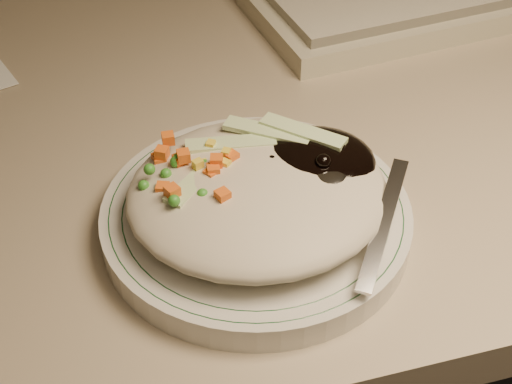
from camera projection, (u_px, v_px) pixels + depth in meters
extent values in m
cube|color=gray|center=(257.00, 99.00, 0.72)|extent=(1.40, 0.70, 0.04)
cylinder|color=silver|center=(256.00, 218.00, 0.54)|extent=(0.23, 0.23, 0.02)
torus|color=#144723|center=(256.00, 208.00, 0.53)|extent=(0.22, 0.22, 0.00)
torus|color=#144723|center=(256.00, 208.00, 0.53)|extent=(0.20, 0.20, 0.00)
ellipsoid|color=#AEA48D|center=(258.00, 192.00, 0.52)|extent=(0.19, 0.18, 0.04)
ellipsoid|color=black|center=(310.00, 164.00, 0.53)|extent=(0.10, 0.09, 0.03)
ellipsoid|color=orange|center=(191.00, 183.00, 0.52)|extent=(0.08, 0.08, 0.02)
sphere|color=black|center=(272.00, 162.00, 0.52)|extent=(0.01, 0.01, 0.01)
sphere|color=black|center=(307.00, 151.00, 0.53)|extent=(0.01, 0.01, 0.01)
sphere|color=black|center=(339.00, 148.00, 0.53)|extent=(0.01, 0.01, 0.01)
sphere|color=black|center=(324.00, 145.00, 0.54)|extent=(0.01, 0.01, 0.01)
sphere|color=black|center=(323.00, 162.00, 0.51)|extent=(0.01, 0.01, 0.01)
sphere|color=black|center=(306.00, 157.00, 0.53)|extent=(0.01, 0.01, 0.01)
sphere|color=black|center=(316.00, 146.00, 0.54)|extent=(0.01, 0.01, 0.01)
cube|color=orange|center=(183.00, 156.00, 0.51)|extent=(0.01, 0.01, 0.01)
cube|color=orange|center=(212.00, 183.00, 0.51)|extent=(0.01, 0.01, 0.01)
cube|color=orange|center=(162.00, 153.00, 0.52)|extent=(0.01, 0.01, 0.01)
cube|color=orange|center=(217.00, 161.00, 0.51)|extent=(0.01, 0.01, 0.01)
cube|color=orange|center=(214.00, 171.00, 0.51)|extent=(0.01, 0.01, 0.01)
cube|color=orange|center=(159.00, 158.00, 0.53)|extent=(0.01, 0.01, 0.01)
cube|color=orange|center=(180.00, 160.00, 0.52)|extent=(0.01, 0.01, 0.01)
cube|color=orange|center=(212.00, 175.00, 0.51)|extent=(0.01, 0.01, 0.01)
cube|color=orange|center=(231.00, 157.00, 0.52)|extent=(0.01, 0.01, 0.01)
cube|color=orange|center=(168.00, 138.00, 0.53)|extent=(0.01, 0.01, 0.01)
cube|color=orange|center=(172.00, 191.00, 0.49)|extent=(0.01, 0.01, 0.01)
cube|color=orange|center=(223.00, 196.00, 0.48)|extent=(0.01, 0.01, 0.01)
cube|color=orange|center=(163.00, 189.00, 0.50)|extent=(0.01, 0.01, 0.01)
cube|color=orange|center=(161.00, 162.00, 0.53)|extent=(0.01, 0.01, 0.01)
sphere|color=#388C28|center=(210.00, 168.00, 0.52)|extent=(0.01, 0.01, 0.01)
sphere|color=#388C28|center=(174.00, 201.00, 0.48)|extent=(0.01, 0.01, 0.01)
sphere|color=#388C28|center=(166.00, 174.00, 0.51)|extent=(0.01, 0.01, 0.01)
sphere|color=#388C28|center=(149.00, 169.00, 0.50)|extent=(0.01, 0.01, 0.01)
sphere|color=#388C28|center=(205.00, 165.00, 0.52)|extent=(0.01, 0.01, 0.01)
sphere|color=#388C28|center=(224.00, 195.00, 0.50)|extent=(0.01, 0.01, 0.01)
sphere|color=#388C28|center=(191.00, 179.00, 0.51)|extent=(0.01, 0.01, 0.01)
sphere|color=#388C28|center=(187.00, 198.00, 0.50)|extent=(0.01, 0.01, 0.01)
sphere|color=#388C28|center=(144.00, 186.00, 0.51)|extent=(0.01, 0.01, 0.01)
sphere|color=#388C28|center=(178.00, 159.00, 0.52)|extent=(0.01, 0.01, 0.01)
sphere|color=#388C28|center=(176.00, 162.00, 0.51)|extent=(0.01, 0.01, 0.01)
sphere|color=#388C28|center=(171.00, 189.00, 0.50)|extent=(0.01, 0.01, 0.01)
sphere|color=#388C28|center=(203.00, 194.00, 0.49)|extent=(0.01, 0.01, 0.01)
sphere|color=#388C28|center=(231.00, 148.00, 0.54)|extent=(0.01, 0.01, 0.01)
cube|color=yellow|center=(203.00, 165.00, 0.52)|extent=(0.01, 0.01, 0.01)
cube|color=yellow|center=(226.00, 165.00, 0.51)|extent=(0.01, 0.01, 0.01)
cube|color=yellow|center=(188.00, 165.00, 0.52)|extent=(0.01, 0.01, 0.01)
cube|color=yellow|center=(198.00, 164.00, 0.51)|extent=(0.01, 0.01, 0.01)
cube|color=yellow|center=(192.00, 180.00, 0.51)|extent=(0.01, 0.01, 0.01)
cube|color=yellow|center=(226.00, 154.00, 0.52)|extent=(0.01, 0.01, 0.01)
cube|color=yellow|center=(211.00, 145.00, 0.53)|extent=(0.01, 0.01, 0.01)
cube|color=yellow|center=(205.00, 179.00, 0.51)|extent=(0.01, 0.01, 0.01)
cube|color=#B2D18C|center=(231.00, 144.00, 0.53)|extent=(0.07, 0.02, 0.00)
cube|color=#B2D18C|center=(268.00, 131.00, 0.54)|extent=(0.06, 0.05, 0.00)
cube|color=#B2D18C|center=(200.00, 177.00, 0.51)|extent=(0.06, 0.06, 0.00)
cube|color=#B2D18C|center=(303.00, 132.00, 0.54)|extent=(0.06, 0.06, 0.00)
cube|color=#B2D18C|center=(266.00, 184.00, 0.51)|extent=(0.07, 0.02, 0.00)
ellipsoid|color=silver|center=(325.00, 173.00, 0.51)|extent=(0.06, 0.06, 0.01)
cube|color=silver|center=(383.00, 223.00, 0.49)|extent=(0.07, 0.10, 0.03)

